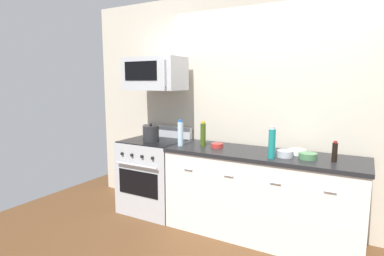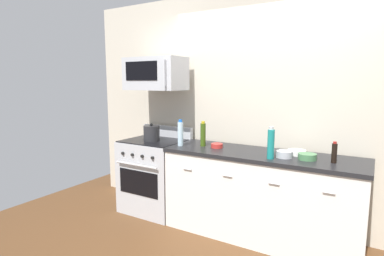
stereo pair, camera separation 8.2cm
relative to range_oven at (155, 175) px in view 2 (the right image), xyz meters
The scene contains 14 objects.
ground_plane 1.47m from the range_oven, ahead, with size 6.16×6.16×0.00m, color brown.
back_wall 1.70m from the range_oven, 16.25° to the left, with size 5.13×0.10×2.70m, color beige.
counter_unit 1.40m from the range_oven, ahead, with size 2.04×0.66×0.92m.
range_oven is the anchor object (origin of this frame).
microwave 1.28m from the range_oven, 89.71° to the left, with size 0.74×0.44×0.40m.
bottle_sparkling_teal 1.67m from the range_oven, ahead, with size 0.07×0.07×0.31m.
bottle_olive_oil 0.92m from the range_oven, ahead, with size 0.06×0.06×0.29m.
bottle_soy_sauce_dark 2.16m from the range_oven, ahead, with size 0.05×0.05×0.20m.
bottle_water_clear 0.77m from the range_oven, 14.24° to the right, with size 0.07×0.07×0.30m.
bowl_green_glaze 1.92m from the range_oven, ahead, with size 0.17×0.17×0.06m.
bowl_red_small 1.00m from the range_oven, ahead, with size 0.13×0.13×0.05m.
bowl_steel_prep 1.72m from the range_oven, ahead, with size 0.16×0.16×0.06m.
bowl_white_ceramic 1.80m from the range_oven, ahead, with size 0.18×0.18×0.05m.
stockpot 0.55m from the range_oven, 90.00° to the right, with size 0.20×0.20×0.22m.
Camera 2 is at (1.00, -3.07, 1.65)m, focal length 29.09 mm.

